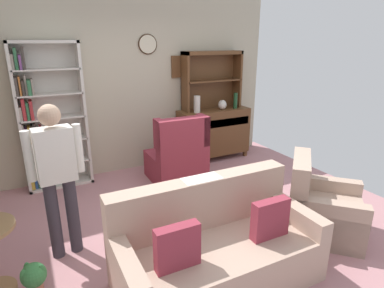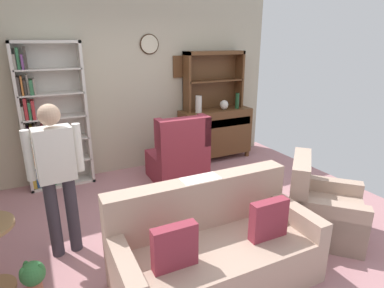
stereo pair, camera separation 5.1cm
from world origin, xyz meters
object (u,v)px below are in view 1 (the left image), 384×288
object	(u,v)px
vase_tall	(197,104)
wingback_chair	(178,158)
potted_plant_small	(34,277)
sideboard	(214,132)
vase_round	(222,105)
armchair_floral	(321,209)
coffee_table	(171,209)
sideboard_hutch	(212,72)
bookshelf	(47,121)
bottle_wine	(235,101)
book_stack	(164,205)
couch_floral	(216,250)
person_reading	(57,172)

from	to	relation	value
vase_tall	wingback_chair	world-z (taller)	vase_tall
vase_tall	potted_plant_small	xyz separation A→B (m)	(-2.72, -2.09, -0.89)
sideboard	vase_round	distance (m)	0.52
armchair_floral	coffee_table	size ratio (longest dim) A/B	1.35
sideboard_hutch	vase_tall	xyz separation A→B (m)	(-0.39, -0.19, -0.50)
bookshelf	wingback_chair	xyz separation A→B (m)	(1.72, -0.71, -0.62)
sideboard	bottle_wine	bearing A→B (deg)	-12.89
wingback_chair	book_stack	bearing A→B (deg)	-120.43
vase_tall	bottle_wine	world-z (taller)	vase_tall
wingback_chair	bottle_wine	bearing A→B (deg)	20.96
sideboard	couch_floral	distance (m)	3.19
vase_round	wingback_chair	world-z (taller)	vase_round
person_reading	coffee_table	distance (m)	1.23
coffee_table	vase_tall	bearing A→B (deg)	54.67
book_stack	couch_floral	bearing A→B (deg)	-75.65
couch_floral	coffee_table	distance (m)	0.79
bookshelf	coffee_table	bearing A→B (deg)	-63.51
bookshelf	vase_tall	size ratio (longest dim) A/B	7.35
vase_tall	book_stack	xyz separation A→B (m)	(-1.43, -1.92, -0.62)
wingback_chair	sideboard_hutch	bearing A→B (deg)	35.96
sideboard	person_reading	xyz separation A→B (m)	(-2.78, -1.70, 0.40)
vase_round	armchair_floral	bearing A→B (deg)	-96.99
vase_round	armchair_floral	xyz separation A→B (m)	(-0.32, -2.57, -0.72)
sideboard_hutch	person_reading	world-z (taller)	sideboard_hutch
vase_tall	book_stack	size ratio (longest dim) A/B	1.42
sideboard_hutch	bottle_wine	distance (m)	0.66
bookshelf	vase_tall	world-z (taller)	bookshelf
vase_round	couch_floral	xyz separation A→B (m)	(-1.76, -2.67, -0.69)
potted_plant_small	sideboard	bearing A→B (deg)	34.95
coffee_table	book_stack	xyz separation A→B (m)	(-0.10, -0.05, 0.09)
vase_tall	bottle_wine	bearing A→B (deg)	-0.66
vase_tall	person_reading	size ratio (longest dim) A/B	0.18
bottle_wine	potted_plant_small	distance (m)	4.17
vase_tall	couch_floral	distance (m)	3.03
sideboard_hutch	potted_plant_small	bearing A→B (deg)	-143.72
armchair_floral	book_stack	distance (m)	1.76
bottle_wine	person_reading	bearing A→B (deg)	-153.02
vase_round	wingback_chair	distance (m)	1.42
vase_round	person_reading	xyz separation A→B (m)	(-2.91, -1.64, -0.10)
bottle_wine	armchair_floral	distance (m)	2.72
vase_tall	couch_floral	world-z (taller)	vase_tall
vase_tall	couch_floral	bearing A→B (deg)	-115.03
vase_round	potted_plant_small	xyz separation A→B (m)	(-3.24, -2.11, -0.83)
wingback_chair	armchair_floral	bearing A→B (deg)	-67.56
vase_tall	wingback_chair	distance (m)	1.07
bookshelf	book_stack	distance (m)	2.34
sideboard_hutch	bottle_wine	size ratio (longest dim) A/B	3.93
bookshelf	sideboard	xyz separation A→B (m)	(2.73, -0.08, -0.49)
vase_tall	armchair_floral	bearing A→B (deg)	-85.42
vase_round	book_stack	distance (m)	2.80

